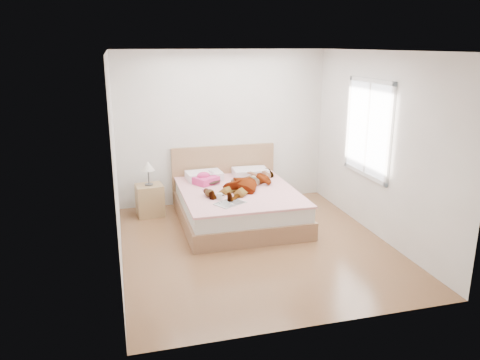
{
  "coord_description": "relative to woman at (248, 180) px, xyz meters",
  "views": [
    {
      "loc": [
        -1.74,
        -5.71,
        2.68
      ],
      "look_at": [
        0.0,
        0.85,
        0.7
      ],
      "focal_mm": 35.0,
      "sensor_mm": 36.0,
      "label": 1
    }
  ],
  "objects": [
    {
      "name": "phone",
      "position": [
        -0.5,
        0.4,
        0.07
      ],
      "size": [
        0.1,
        0.1,
        0.05
      ],
      "primitive_type": "cube",
      "rotation": [
        0.44,
        0.0,
        0.8
      ],
      "color": "silver",
      "rests_on": "bed"
    },
    {
      "name": "coffee_mug",
      "position": [
        -0.56,
        -0.49,
        -0.06
      ],
      "size": [
        0.13,
        0.1,
        0.1
      ],
      "color": "silver",
      "rests_on": "bed"
    },
    {
      "name": "bed",
      "position": [
        -0.18,
        -0.02,
        -0.35
      ],
      "size": [
        1.8,
        2.08,
        1.0
      ],
      "color": "#8C6141",
      "rests_on": "ground"
    },
    {
      "name": "towel",
      "position": [
        -0.6,
        0.36,
        -0.04
      ],
      "size": [
        0.45,
        0.43,
        0.19
      ],
      "color": "#F04195",
      "rests_on": "bed"
    },
    {
      "name": "magazine",
      "position": [
        -0.45,
        -0.69,
        -0.1
      ],
      "size": [
        0.5,
        0.44,
        0.02
      ],
      "color": "white",
      "rests_on": "bed"
    },
    {
      "name": "hair",
      "position": [
        -0.57,
        0.45,
        -0.07
      ],
      "size": [
        0.57,
        0.64,
        0.08
      ],
      "primitive_type": "ellipsoid",
      "rotation": [
        0.0,
        0.0,
        0.28
      ],
      "color": "black",
      "rests_on": "bed"
    },
    {
      "name": "nightstand",
      "position": [
        -1.49,
        0.52,
        -0.32
      ],
      "size": [
        0.45,
        0.41,
        0.9
      ],
      "color": "olive",
      "rests_on": "ground"
    },
    {
      "name": "plush_toy",
      "position": [
        -0.68,
        -0.32,
        -0.05
      ],
      "size": [
        0.19,
        0.24,
        0.12
      ],
      "color": "#321D0D",
      "rests_on": "bed"
    },
    {
      "name": "room_shell",
      "position": [
        1.6,
        -0.76,
        0.88
      ],
      "size": [
        4.0,
        4.0,
        4.0
      ],
      "color": "white",
      "rests_on": "ground"
    },
    {
      "name": "ground",
      "position": [
        -0.18,
        -1.06,
        -0.62
      ],
      "size": [
        4.0,
        4.0,
        0.0
      ],
      "primitive_type": "plane",
      "color": "#533519",
      "rests_on": "ground"
    },
    {
      "name": "woman",
      "position": [
        0.0,
        0.0,
        0.0
      ],
      "size": [
        1.57,
        1.6,
        0.22
      ],
      "primitive_type": "imported",
      "rotation": [
        0.0,
        0.0,
        -0.77
      ],
      "color": "white",
      "rests_on": "bed"
    }
  ]
}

